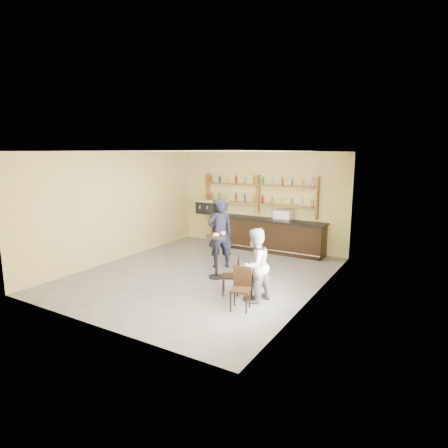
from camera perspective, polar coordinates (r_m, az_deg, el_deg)
The scene contains 23 objects.
floor at distance 10.02m, azimuth -3.35°, elevation -7.67°, with size 7.00×7.00×0.00m, color slate.
ceiling at distance 9.50m, azimuth -3.57°, elevation 10.96°, with size 7.00×7.00×0.00m, color white.
wall_back at distance 12.65m, azimuth 5.48°, elevation 3.61°, with size 7.00×7.00×0.00m, color #E8D484.
wall_front at distance 7.07m, azimuth -19.59°, elevation -2.65°, with size 7.00×7.00×0.00m, color #E8D484.
wall_left at distance 11.57m, azimuth -15.87°, elevation 2.58°, with size 7.00×7.00×0.00m, color #E8D484.
wall_right at distance 8.35m, azimuth 13.85°, elevation -0.35°, with size 7.00×7.00×0.00m, color #E8D484.
window_pane at distance 7.21m, azimuth 11.04°, elevation -1.15°, with size 2.00×2.00×0.00m, color white.
window_frame at distance 7.21m, azimuth 11.00°, elevation -1.15°, with size 0.04×1.70×2.10m, color black, non-canonical shape.
shelf_unit at distance 12.51m, azimuth 5.25°, elevation 4.50°, with size 4.00×0.26×1.40m, color brown, non-canonical shape.
liquor_bottles at distance 12.49m, azimuth 5.26°, elevation 5.28°, with size 3.68×0.10×1.00m, color #8C5919, non-canonical shape.
bar_counter at distance 12.34m, azimuth 6.51°, elevation -1.65°, with size 3.90×0.76×1.05m, color black, non-canonical shape.
espresso_machine at distance 13.30m, azimuth -2.55°, elevation 2.74°, with size 0.72×0.46×0.51m, color black, non-canonical shape.
pastry_case at distance 11.99m, azimuth 9.06°, elevation 1.30°, with size 0.55×0.44×0.33m, color silver, non-canonical shape.
pedestal_table at distance 9.61m, azimuth -1.17°, elevation -4.99°, with size 0.54×0.54×1.11m, color black, non-canonical shape.
napkin at distance 9.48m, azimuth -1.18°, elevation -1.74°, with size 0.18×0.18×0.00m, color white.
donut at distance 9.46m, azimuth -1.16°, elevation -1.59°, with size 0.14×0.14×0.05m, color #D8A14F.
cup_pedestal at distance 9.48m, azimuth -0.15°, elevation -1.44°, with size 0.13×0.13×0.10m, color white.
man_main at distance 10.37m, azimuth -0.56°, elevation -1.47°, with size 0.71×0.46×1.94m, color black.
cafe_table at distance 8.27m, azimuth 4.18°, elevation -9.11°, with size 0.56×0.56×0.71m, color black, non-canonical shape.
cup_cafe at distance 8.12m, azimuth 4.54°, elevation -6.53°, with size 0.09×0.09×0.08m, color white.
chair_west at distance 8.53m, azimuth 1.01°, elevation -7.87°, with size 0.38×0.38×0.88m, color black, non-canonical shape.
chair_south at distance 7.72m, azimuth 2.51°, elevation -9.92°, with size 0.38×0.38×0.88m, color black, non-canonical shape.
patron_second at distance 8.04m, azimuth 4.71°, elevation -6.32°, with size 0.78×0.61×1.61m, color gray.
Camera 1 is at (5.34, -7.86, 3.16)m, focal length 30.00 mm.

